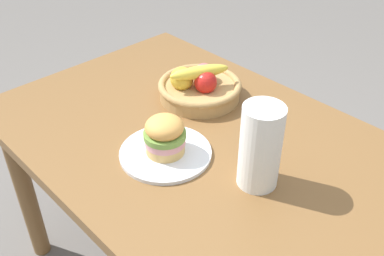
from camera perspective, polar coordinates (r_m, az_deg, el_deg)
The scene contains 5 objects.
dining_table at distance 1.43m, azimuth 1.46°, elevation -4.84°, with size 1.40×0.90×0.75m.
plate at distance 1.31m, azimuth -3.41°, elevation -3.20°, with size 0.27×0.27×0.01m, color white.
sandwich at distance 1.27m, azimuth -3.52°, elevation -0.91°, with size 0.12×0.12×0.12m.
fruit_basket at distance 1.55m, azimuth 0.90°, elevation 5.36°, with size 0.29×0.29×0.14m.
paper_towel_roll at distance 1.15m, azimuth 8.77°, elevation -2.41°, with size 0.11×0.11×0.24m, color white.
Camera 1 is at (0.76, -0.77, 1.57)m, focal length 41.53 mm.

